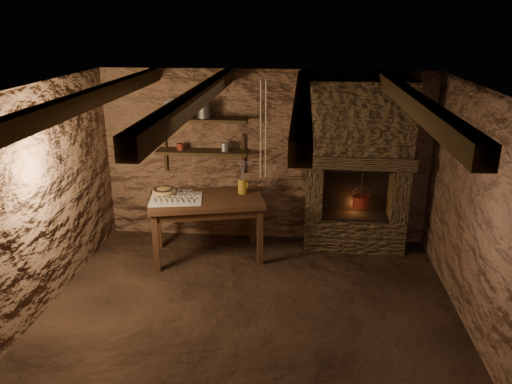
# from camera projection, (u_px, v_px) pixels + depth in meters

# --- Properties ---
(floor) EXTENTS (4.50, 4.50, 0.00)m
(floor) POSITION_uv_depth(u_px,v_px,m) (250.00, 312.00, 5.44)
(floor) COLOR black
(floor) RESTS_ON ground
(back_wall) EXTENTS (4.50, 0.04, 2.40)m
(back_wall) POSITION_uv_depth(u_px,v_px,m) (265.00, 157.00, 6.92)
(back_wall) COLOR brown
(back_wall) RESTS_ON floor
(front_wall) EXTENTS (4.50, 0.04, 2.40)m
(front_wall) POSITION_uv_depth(u_px,v_px,m) (216.00, 323.00, 3.16)
(front_wall) COLOR brown
(front_wall) RESTS_ON floor
(left_wall) EXTENTS (0.04, 4.00, 2.40)m
(left_wall) POSITION_uv_depth(u_px,v_px,m) (37.00, 202.00, 5.24)
(left_wall) COLOR brown
(left_wall) RESTS_ON floor
(right_wall) EXTENTS (0.04, 4.00, 2.40)m
(right_wall) POSITION_uv_depth(u_px,v_px,m) (480.00, 217.00, 4.84)
(right_wall) COLOR brown
(right_wall) RESTS_ON floor
(ceiling) EXTENTS (4.50, 4.00, 0.04)m
(ceiling) POSITION_uv_depth(u_px,v_px,m) (249.00, 89.00, 4.64)
(ceiling) COLOR black
(ceiling) RESTS_ON back_wall
(beam_far_left) EXTENTS (0.14, 3.95, 0.16)m
(beam_far_left) POSITION_uv_depth(u_px,v_px,m) (95.00, 97.00, 4.81)
(beam_far_left) COLOR black
(beam_far_left) RESTS_ON ceiling
(beam_mid_left) EXTENTS (0.14, 3.95, 0.16)m
(beam_mid_left) POSITION_uv_depth(u_px,v_px,m) (197.00, 98.00, 4.72)
(beam_mid_left) COLOR black
(beam_mid_left) RESTS_ON ceiling
(beam_mid_right) EXTENTS (0.14, 3.95, 0.16)m
(beam_mid_right) POSITION_uv_depth(u_px,v_px,m) (303.00, 100.00, 4.63)
(beam_mid_right) COLOR black
(beam_mid_right) RESTS_ON ceiling
(beam_far_right) EXTENTS (0.14, 3.95, 0.16)m
(beam_far_right) POSITION_uv_depth(u_px,v_px,m) (413.00, 102.00, 4.54)
(beam_far_right) COLOR black
(beam_far_right) RESTS_ON ceiling
(shelf_lower) EXTENTS (1.25, 0.30, 0.04)m
(shelf_lower) POSITION_uv_depth(u_px,v_px,m) (202.00, 152.00, 6.81)
(shelf_lower) COLOR black
(shelf_lower) RESTS_ON back_wall
(shelf_upper) EXTENTS (1.25, 0.30, 0.04)m
(shelf_upper) POSITION_uv_depth(u_px,v_px,m) (201.00, 119.00, 6.66)
(shelf_upper) COLOR black
(shelf_upper) RESTS_ON back_wall
(hearth) EXTENTS (1.43, 0.51, 2.30)m
(hearth) POSITION_uv_depth(u_px,v_px,m) (358.00, 162.00, 6.58)
(hearth) COLOR #3E301F
(hearth) RESTS_ON floor
(work_table) EXTENTS (1.61, 1.15, 0.83)m
(work_table) POSITION_uv_depth(u_px,v_px,m) (207.00, 225.00, 6.58)
(work_table) COLOR #311C11
(work_table) RESTS_ON floor
(linen_cloth) EXTENTS (0.74, 0.63, 0.01)m
(linen_cloth) POSITION_uv_depth(u_px,v_px,m) (176.00, 199.00, 6.39)
(linen_cloth) COLOR silver
(linen_cloth) RESTS_ON work_table
(pewter_cutlery_row) EXTENTS (0.58, 0.30, 0.01)m
(pewter_cutlery_row) POSITION_uv_depth(u_px,v_px,m) (175.00, 199.00, 6.36)
(pewter_cutlery_row) COLOR #9A968C
(pewter_cutlery_row) RESTS_ON linen_cloth
(drinking_glasses) EXTENTS (0.21, 0.06, 0.08)m
(drinking_glasses) POSITION_uv_depth(u_px,v_px,m) (180.00, 192.00, 6.49)
(drinking_glasses) COLOR white
(drinking_glasses) RESTS_ON linen_cloth
(stoneware_jug) EXTENTS (0.15, 0.15, 0.44)m
(stoneware_jug) POSITION_uv_depth(u_px,v_px,m) (243.00, 180.00, 6.56)
(stoneware_jug) COLOR #AF8421
(stoneware_jug) RESTS_ON work_table
(wooden_bowl) EXTENTS (0.31, 0.31, 0.11)m
(wooden_bowl) POSITION_uv_depth(u_px,v_px,m) (164.00, 191.00, 6.57)
(wooden_bowl) COLOR olive
(wooden_bowl) RESTS_ON work_table
(iron_stockpot) EXTENTS (0.24, 0.24, 0.16)m
(iron_stockpot) POSITION_uv_depth(u_px,v_px,m) (205.00, 112.00, 6.62)
(iron_stockpot) COLOR #2E2B29
(iron_stockpot) RESTS_ON shelf_upper
(tin_pan) EXTENTS (0.26, 0.14, 0.24)m
(tin_pan) POSITION_uv_depth(u_px,v_px,m) (173.00, 107.00, 6.75)
(tin_pan) COLOR #9B9C97
(tin_pan) RESTS_ON shelf_upper
(small_kettle) EXTENTS (0.20, 0.18, 0.17)m
(small_kettle) POSITION_uv_depth(u_px,v_px,m) (225.00, 147.00, 6.76)
(small_kettle) COLOR #9B9C97
(small_kettle) RESTS_ON shelf_lower
(rusty_tin) EXTENTS (0.10, 0.10, 0.09)m
(rusty_tin) POSITION_uv_depth(u_px,v_px,m) (180.00, 147.00, 6.82)
(rusty_tin) COLOR #571911
(rusty_tin) RESTS_ON shelf_lower
(red_pot) EXTENTS (0.26, 0.26, 0.54)m
(red_pot) POSITION_uv_depth(u_px,v_px,m) (361.00, 201.00, 6.70)
(red_pot) COLOR maroon
(red_pot) RESTS_ON hearth
(hanging_ropes) EXTENTS (0.08, 0.08, 1.20)m
(hanging_ropes) POSITION_uv_depth(u_px,v_px,m) (263.00, 129.00, 5.82)
(hanging_ropes) COLOR tan
(hanging_ropes) RESTS_ON ceiling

